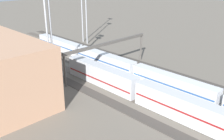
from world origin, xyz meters
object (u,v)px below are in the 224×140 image
(train_on_track_4, at_px, (138,90))
(light_mast_3, at_px, (45,9))
(signal_gantry, at_px, (108,46))
(light_mast_1, at_px, (49,5))
(train_on_track_2, at_px, (135,70))
(light_mast_0, at_px, (86,1))

(train_on_track_4, xyz_separation_m, light_mast_3, (21.83, 8.63, 16.28))
(signal_gantry, bearing_deg, light_mast_3, 75.40)
(light_mast_1, xyz_separation_m, signal_gantry, (-5.03, -14.54, -12.03))
(light_mast_1, height_order, light_mast_3, light_mast_1)
(train_on_track_4, relative_size, signal_gantry, 1.57)
(train_on_track_2, xyz_separation_m, light_mast_3, (12.35, 18.63, 16.87))
(train_on_track_2, bearing_deg, light_mast_1, 52.27)
(train_on_track_4, height_order, light_mast_3, light_mast_3)
(light_mast_3, distance_m, signal_gantry, 20.15)
(train_on_track_2, bearing_deg, light_mast_3, 56.45)
(train_on_track_4, height_order, train_on_track_2, train_on_track_4)
(train_on_track_4, xyz_separation_m, light_mast_0, (45.36, -22.50, 13.75))
(train_on_track_4, relative_size, light_mast_0, 1.86)
(train_on_track_4, height_order, signal_gantry, signal_gantry)
(train_on_track_4, bearing_deg, signal_gantry, -23.05)
(light_mast_3, height_order, signal_gantry, light_mast_3)
(light_mast_1, xyz_separation_m, light_mast_3, (-0.83, 1.59, -0.70))
(light_mast_0, xyz_separation_m, light_mast_3, (-23.53, 31.12, 2.53))
(train_on_track_2, relative_size, light_mast_3, 3.18)
(light_mast_1, bearing_deg, signal_gantry, -109.08)
(train_on_track_4, distance_m, light_mast_3, 28.56)
(train_on_track_2, xyz_separation_m, light_mast_1, (13.18, 17.04, 17.57))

